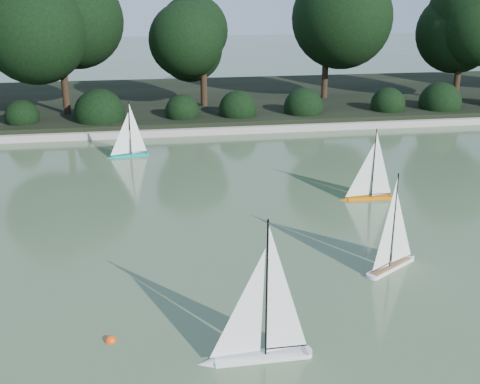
# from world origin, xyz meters

# --- Properties ---
(ground) EXTENTS (80.00, 80.00, 0.00)m
(ground) POSITION_xyz_m (0.00, 0.00, 0.00)
(ground) COLOR #3A5231
(ground) RESTS_ON ground
(pond_coping) EXTENTS (40.00, 0.35, 0.18)m
(pond_coping) POSITION_xyz_m (0.00, 9.00, 0.09)
(pond_coping) COLOR gray
(pond_coping) RESTS_ON ground
(far_bank) EXTENTS (40.00, 8.00, 0.30)m
(far_bank) POSITION_xyz_m (0.00, 13.00, 0.15)
(far_bank) COLOR black
(far_bank) RESTS_ON ground
(tree_line) EXTENTS (26.31, 3.93, 4.39)m
(tree_line) POSITION_xyz_m (1.23, 11.44, 2.64)
(tree_line) COLOR black
(tree_line) RESTS_ON ground
(shrub_hedge) EXTENTS (29.10, 1.10, 1.10)m
(shrub_hedge) POSITION_xyz_m (0.00, 9.90, 0.45)
(shrub_hedge) COLOR black
(shrub_hedge) RESTS_ON ground
(sailboat_white_a) EXTENTS (1.27, 0.21, 1.74)m
(sailboat_white_a) POSITION_xyz_m (0.17, -1.25, 0.27)
(sailboat_white_a) COLOR white
(sailboat_white_a) RESTS_ON ground
(sailboat_white_b) EXTENTS (1.02, 0.73, 1.53)m
(sailboat_white_b) POSITION_xyz_m (2.60, 0.64, 0.24)
(sailboat_white_b) COLOR white
(sailboat_white_b) RESTS_ON ground
(sailboat_orange) EXTENTS (1.06, 0.19, 1.45)m
(sailboat_orange) POSITION_xyz_m (3.19, 3.42, 0.23)
(sailboat_orange) COLOR orange
(sailboat_orange) RESTS_ON ground
(sailboat_teal) EXTENTS (1.02, 0.34, 1.39)m
(sailboat_teal) POSITION_xyz_m (-1.30, 7.11, 0.22)
(sailboat_teal) COLOR #04998D
(sailboat_teal) RESTS_ON ground
(race_buoy) EXTENTS (0.14, 0.14, 0.14)m
(race_buoy) POSITION_xyz_m (-1.37, -0.64, 0.00)
(race_buoy) COLOR #DD420B
(race_buoy) RESTS_ON ground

